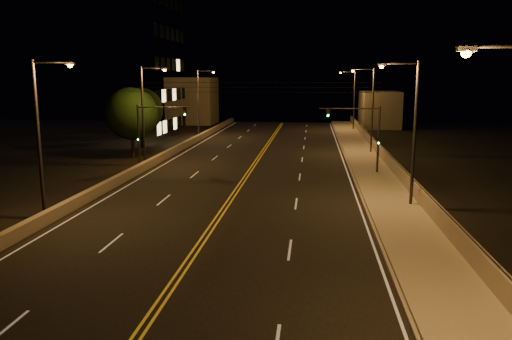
# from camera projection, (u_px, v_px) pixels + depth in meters

# --- Properties ---
(road) EXTENTS (18.00, 120.00, 0.02)m
(road) POSITION_uv_depth(u_px,v_px,m) (230.00, 200.00, 33.94)
(road) COLOR black
(road) RESTS_ON ground
(sidewalk) EXTENTS (3.60, 120.00, 0.30)m
(sidewalk) POSITION_uv_depth(u_px,v_px,m) (392.00, 202.00, 32.72)
(sidewalk) COLOR gray
(sidewalk) RESTS_ON ground
(curb) EXTENTS (0.14, 120.00, 0.15)m
(curb) POSITION_uv_depth(u_px,v_px,m) (363.00, 203.00, 32.94)
(curb) COLOR gray
(curb) RESTS_ON ground
(parapet_wall) EXTENTS (0.30, 120.00, 1.00)m
(parapet_wall) POSITION_uv_depth(u_px,v_px,m) (419.00, 193.00, 32.41)
(parapet_wall) COLOR gray
(parapet_wall) RESTS_ON sidewalk
(jersey_barrier) EXTENTS (0.45, 120.00, 0.74)m
(jersey_barrier) POSITION_uv_depth(u_px,v_px,m) (96.00, 191.00, 34.93)
(jersey_barrier) COLOR gray
(jersey_barrier) RESTS_ON ground
(distant_building_right) EXTENTS (6.00, 10.00, 5.93)m
(distant_building_right) POSITION_uv_depth(u_px,v_px,m) (379.00, 109.00, 83.20)
(distant_building_right) COLOR slate
(distant_building_right) RESTS_ON ground
(distant_building_left) EXTENTS (8.00, 8.00, 8.20)m
(distant_building_left) POSITION_uv_depth(u_px,v_px,m) (193.00, 101.00, 89.37)
(distant_building_left) COLOR slate
(distant_building_left) RESTS_ON ground
(parapet_rail) EXTENTS (0.06, 120.00, 0.06)m
(parapet_rail) POSITION_uv_depth(u_px,v_px,m) (419.00, 185.00, 32.32)
(parapet_rail) COLOR black
(parapet_rail) RESTS_ON parapet_wall
(lane_markings) EXTENTS (17.32, 116.00, 0.00)m
(lane_markings) POSITION_uv_depth(u_px,v_px,m) (230.00, 200.00, 33.87)
(lane_markings) COLOR silver
(lane_markings) RESTS_ON road
(streetlight_1) EXTENTS (2.55, 0.28, 9.22)m
(streetlight_1) POSITION_uv_depth(u_px,v_px,m) (411.00, 125.00, 30.90)
(streetlight_1) COLOR #2D2D33
(streetlight_1) RESTS_ON ground
(streetlight_2) EXTENTS (2.55, 0.28, 9.22)m
(streetlight_2) POSITION_uv_depth(u_px,v_px,m) (370.00, 105.00, 53.04)
(streetlight_2) COLOR #2D2D33
(streetlight_2) RESTS_ON ground
(streetlight_3) EXTENTS (2.55, 0.28, 9.22)m
(streetlight_3) POSITION_uv_depth(u_px,v_px,m) (353.00, 96.00, 76.78)
(streetlight_3) COLOR #2D2D33
(streetlight_3) RESTS_ON ground
(streetlight_4) EXTENTS (2.55, 0.28, 9.22)m
(streetlight_4) POSITION_uv_depth(u_px,v_px,m) (42.00, 129.00, 28.56)
(streetlight_4) COLOR #2D2D33
(streetlight_4) RESTS_ON ground
(streetlight_5) EXTENTS (2.55, 0.28, 9.22)m
(streetlight_5) POSITION_uv_depth(u_px,v_px,m) (146.00, 109.00, 46.13)
(streetlight_5) COLOR #2D2D33
(streetlight_5) RESTS_ON ground
(streetlight_6) EXTENTS (2.55, 0.28, 9.22)m
(streetlight_6) POSITION_uv_depth(u_px,v_px,m) (200.00, 99.00, 68.23)
(streetlight_6) COLOR #2D2D33
(streetlight_6) RESTS_ON ground
(traffic_signal_right) EXTENTS (5.11, 0.31, 5.86)m
(traffic_signal_right) POSITION_uv_depth(u_px,v_px,m) (366.00, 132.00, 41.80)
(traffic_signal_right) COLOR #2D2D33
(traffic_signal_right) RESTS_ON ground
(traffic_signal_left) EXTENTS (5.11, 0.31, 5.86)m
(traffic_signal_left) POSITION_uv_depth(u_px,v_px,m) (150.00, 129.00, 43.88)
(traffic_signal_left) COLOR #2D2D33
(traffic_signal_left) RESTS_ON ground
(overhead_wires) EXTENTS (22.00, 0.03, 0.83)m
(overhead_wires) POSITION_uv_depth(u_px,v_px,m) (248.00, 87.00, 41.86)
(overhead_wires) COLOR black
(building_tower) EXTENTS (24.00, 15.00, 32.73)m
(building_tower) POSITION_uv_depth(u_px,v_px,m) (81.00, 19.00, 65.88)
(building_tower) COLOR slate
(building_tower) RESTS_ON ground
(tree_0) EXTENTS (5.34, 5.34, 7.23)m
(tree_0) POSITION_uv_depth(u_px,v_px,m) (132.00, 114.00, 50.98)
(tree_0) COLOR black
(tree_0) RESTS_ON ground
(tree_1) EXTENTS (5.21, 5.21, 7.06)m
(tree_1) POSITION_uv_depth(u_px,v_px,m) (141.00, 110.00, 58.65)
(tree_1) COLOR black
(tree_1) RESTS_ON ground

